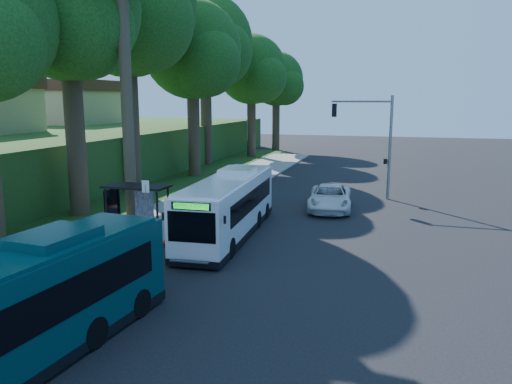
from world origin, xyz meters
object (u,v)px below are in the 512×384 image
(bus_shelter, at_px, (134,199))
(pickup, at_px, (330,198))
(white_bus, at_px, (229,205))
(teal_bus, at_px, (7,315))

(bus_shelter, relative_size, pickup, 0.59)
(bus_shelter, bearing_deg, pickup, 44.08)
(white_bus, xyz_separation_m, teal_bus, (-0.96, -13.76, 0.02))
(pickup, bearing_deg, bus_shelter, -141.81)
(teal_bus, bearing_deg, white_bus, 91.14)
(bus_shelter, xyz_separation_m, white_bus, (4.65, 1.17, -0.25))
(white_bus, distance_m, pickup, 8.35)
(white_bus, xyz_separation_m, pickup, (4.05, 7.26, -0.80))
(bus_shelter, xyz_separation_m, pickup, (8.70, 8.42, -1.05))
(white_bus, distance_m, teal_bus, 13.79)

